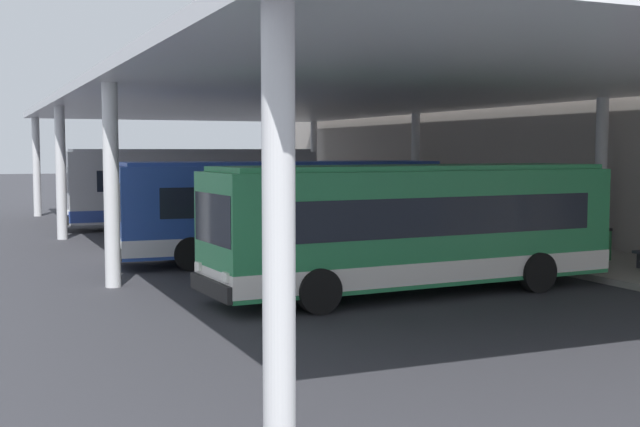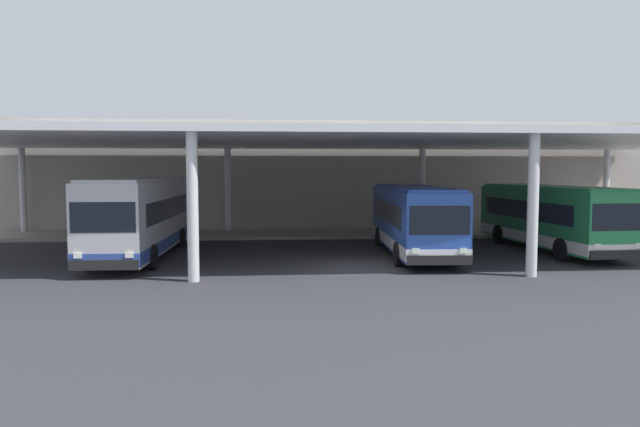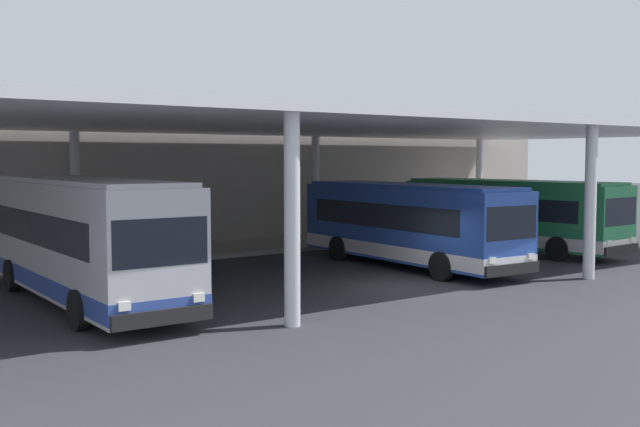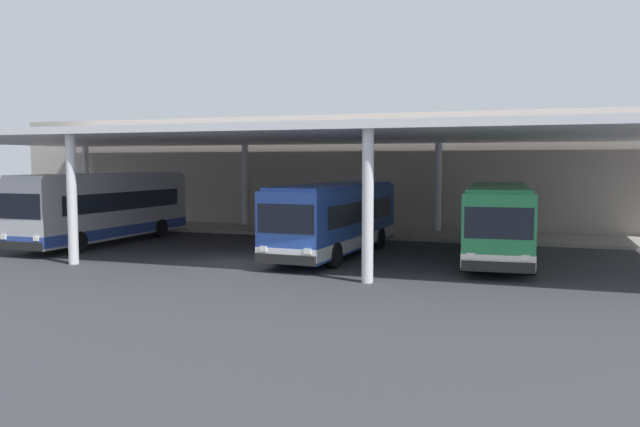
% 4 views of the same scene
% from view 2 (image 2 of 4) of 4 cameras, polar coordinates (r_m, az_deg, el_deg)
% --- Properties ---
extents(ground_plane, '(200.00, 200.00, 0.00)m').
position_cam_2_polar(ground_plane, '(23.66, 3.60, -5.28)').
color(ground_plane, '#333338').
extents(platform_kerb, '(42.00, 4.50, 0.18)m').
position_cam_2_polar(platform_kerb, '(35.21, 0.87, -1.97)').
color(platform_kerb, gray).
rests_on(platform_kerb, ground).
extents(station_building_facade, '(48.00, 1.60, 7.11)m').
position_cam_2_polar(station_building_facade, '(38.24, 0.41, 3.73)').
color(station_building_facade, '#ADA399').
rests_on(station_building_facade, ground).
extents(canopy_shelter, '(40.00, 17.00, 5.55)m').
position_cam_2_polar(canopy_shelter, '(28.82, 2.08, 7.03)').
color(canopy_shelter, silver).
rests_on(canopy_shelter, ground).
extents(bus_nearest_bay, '(2.84, 11.37, 3.57)m').
position_cam_2_polar(bus_nearest_bay, '(27.44, -17.15, -0.27)').
color(bus_nearest_bay, '#B7B7BC').
rests_on(bus_nearest_bay, ground).
extents(bus_second_bay, '(3.10, 10.65, 3.17)m').
position_cam_2_polar(bus_second_bay, '(27.31, 9.15, -0.54)').
color(bus_second_bay, '#284CA8').
rests_on(bus_second_bay, ground).
extents(bus_middle_bay, '(3.15, 10.66, 3.17)m').
position_cam_2_polar(bus_middle_bay, '(30.47, 21.58, -0.29)').
color(bus_middle_bay, '#28844C').
rests_on(bus_middle_bay, ground).
extents(bench_waiting, '(1.80, 0.45, 0.92)m').
position_cam_2_polar(bench_waiting, '(37.72, 17.07, -0.87)').
color(bench_waiting, '#383D47').
rests_on(bench_waiting, platform_kerb).
extents(trash_bin, '(0.52, 0.52, 0.98)m').
position_cam_2_polar(trash_bin, '(36.99, 13.39, -0.87)').
color(trash_bin, '#236638').
rests_on(trash_bin, platform_kerb).
extents(banner_sign, '(0.70, 0.12, 3.20)m').
position_cam_2_polar(banner_sign, '(35.87, -22.76, 0.84)').
color(banner_sign, '#B2B2B7').
rests_on(banner_sign, platform_kerb).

